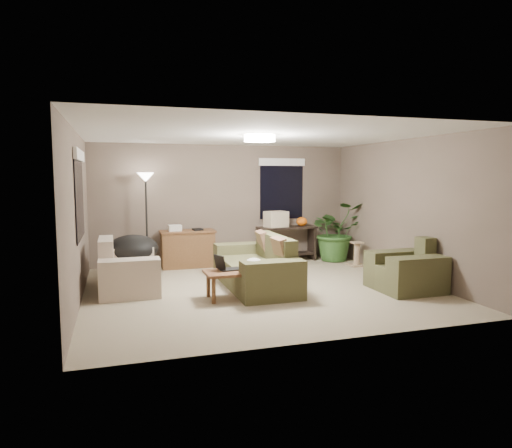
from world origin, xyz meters
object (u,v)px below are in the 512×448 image
object	(u,v)px
main_sofa	(257,269)
papasan_chair	(133,253)
cat_scratching_post	(357,256)
coffee_table	(238,275)
floor_lamp	(146,189)
houseplant	(336,238)
loveseat	(126,271)
armchair	(406,272)
console_table	(287,241)
desk	(188,249)

from	to	relation	value
main_sofa	papasan_chair	size ratio (longest dim) A/B	2.14
main_sofa	cat_scratching_post	distance (m)	2.70
coffee_table	papasan_chair	world-z (taller)	papasan_chair
main_sofa	papasan_chair	world-z (taller)	main_sofa
floor_lamp	houseplant	distance (m)	4.16
main_sofa	loveseat	distance (m)	2.15
armchair	console_table	world-z (taller)	armchair
desk	floor_lamp	size ratio (longest dim) A/B	0.58
houseplant	armchair	bearing A→B (deg)	-92.52
loveseat	console_table	bearing A→B (deg)	25.06
main_sofa	desk	size ratio (longest dim) A/B	2.00
papasan_chair	armchair	bearing A→B (deg)	-27.28
papasan_chair	houseplant	xyz separation A→B (m)	(4.31, 0.55, 0.04)
coffee_table	desk	size ratio (longest dim) A/B	0.91
console_table	floor_lamp	xyz separation A→B (m)	(-2.98, -0.16, 1.16)
desk	houseplant	xyz separation A→B (m)	(3.21, -0.21, 0.12)
armchair	cat_scratching_post	world-z (taller)	armchair
papasan_chair	floor_lamp	xyz separation A→B (m)	(0.29, 0.69, 1.13)
loveseat	cat_scratching_post	bearing A→B (deg)	7.66
desk	houseplant	distance (m)	3.22
desk	cat_scratching_post	bearing A→B (deg)	-15.08
loveseat	coffee_table	size ratio (longest dim) A/B	1.60
loveseat	houseplant	distance (m)	4.64
console_table	houseplant	distance (m)	1.08
desk	papasan_chair	size ratio (longest dim) A/B	1.07
console_table	papasan_chair	bearing A→B (deg)	-165.53
loveseat	papasan_chair	bearing A→B (deg)	79.51
papasan_chair	houseplant	size ratio (longest dim) A/B	0.80
loveseat	houseplant	size ratio (longest dim) A/B	1.24
loveseat	console_table	distance (m)	3.77
main_sofa	loveseat	world-z (taller)	same
loveseat	papasan_chair	size ratio (longest dim) A/B	1.56
main_sofa	console_table	bearing A→B (deg)	57.35
console_table	papasan_chair	size ratio (longest dim) A/B	1.27
main_sofa	cat_scratching_post	bearing A→B (deg)	23.31
loveseat	coffee_table	xyz separation A→B (m)	(1.60, -1.07, 0.06)
coffee_table	console_table	xyz separation A→B (m)	(1.81, 2.67, 0.08)
console_table	papasan_chair	distance (m)	3.38
console_table	cat_scratching_post	xyz separation A→B (m)	(1.17, -0.98, -0.22)
floor_lamp	armchair	bearing A→B (deg)	-36.17
houseplant	cat_scratching_post	xyz separation A→B (m)	(0.13, -0.69, -0.29)
papasan_chair	houseplant	bearing A→B (deg)	7.30
desk	cat_scratching_post	size ratio (longest dim) A/B	2.20
coffee_table	papasan_chair	size ratio (longest dim) A/B	0.97
loveseat	armchair	world-z (taller)	same
main_sofa	coffee_table	xyz separation A→B (m)	(-0.50, -0.62, 0.06)
loveseat	armchair	xyz separation A→B (m)	(4.33, -1.41, 0.00)
desk	cat_scratching_post	distance (m)	3.47
desk	console_table	size ratio (longest dim) A/B	0.85
coffee_table	desk	world-z (taller)	desk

